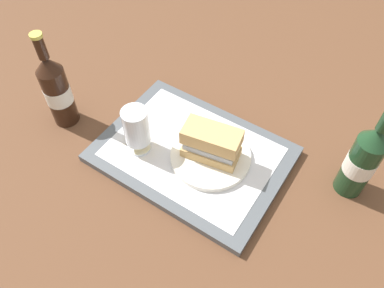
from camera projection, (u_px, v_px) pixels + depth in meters
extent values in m
plane|color=brown|center=(192.00, 157.00, 0.93)|extent=(3.00, 3.00, 0.00)
cube|color=#4C5156|center=(192.00, 154.00, 0.92)|extent=(0.44, 0.32, 0.02)
cube|color=silver|center=(192.00, 152.00, 0.91)|extent=(0.38, 0.27, 0.00)
cylinder|color=silver|center=(211.00, 156.00, 0.90)|extent=(0.19, 0.19, 0.01)
cube|color=tan|center=(211.00, 151.00, 0.88)|extent=(0.14, 0.09, 0.02)
cube|color=#9EA3A8|center=(211.00, 146.00, 0.86)|extent=(0.13, 0.08, 0.02)
cube|color=silver|center=(211.00, 143.00, 0.86)|extent=(0.12, 0.07, 0.01)
sphere|color=#47932D|center=(191.00, 133.00, 0.86)|extent=(0.04, 0.04, 0.04)
cube|color=tan|center=(212.00, 137.00, 0.84)|extent=(0.14, 0.09, 0.04)
cylinder|color=silver|center=(140.00, 147.00, 0.92)|extent=(0.06, 0.06, 0.01)
cylinder|color=silver|center=(139.00, 143.00, 0.91)|extent=(0.01, 0.01, 0.02)
cylinder|color=silver|center=(136.00, 126.00, 0.86)|extent=(0.06, 0.06, 0.09)
cylinder|color=gold|center=(137.00, 133.00, 0.88)|extent=(0.06, 0.06, 0.05)
cylinder|color=white|center=(136.00, 124.00, 0.85)|extent=(0.05, 0.05, 0.01)
cylinder|color=black|center=(59.00, 96.00, 0.94)|extent=(0.06, 0.06, 0.17)
cylinder|color=silver|center=(58.00, 94.00, 0.94)|extent=(0.07, 0.07, 0.05)
cone|color=black|center=(47.00, 64.00, 0.86)|extent=(0.06, 0.06, 0.04)
cylinder|color=black|center=(40.00, 48.00, 0.83)|extent=(0.02, 0.02, 0.05)
cylinder|color=#BFB74C|center=(36.00, 35.00, 0.80)|extent=(0.03, 0.03, 0.01)
cylinder|color=#19381E|center=(359.00, 166.00, 0.81)|extent=(0.06, 0.06, 0.17)
cylinder|color=silver|center=(361.00, 164.00, 0.81)|extent=(0.07, 0.07, 0.05)
cone|color=#19381E|center=(377.00, 136.00, 0.73)|extent=(0.06, 0.06, 0.04)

